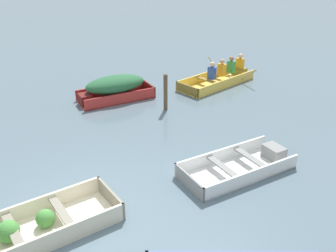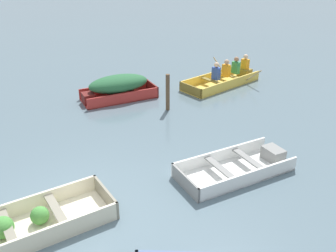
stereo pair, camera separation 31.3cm
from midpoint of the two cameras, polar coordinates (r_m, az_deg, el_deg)
name	(u,v)px [view 1 (the left image)]	position (r m, az deg, el deg)	size (l,w,h in m)	color
ground_plane	(90,219)	(7.43, -12.96, -13.70)	(80.00, 80.00, 0.00)	slate
dinghy_cream_foreground	(29,229)	(7.29, -21.57, -14.47)	(1.91, 3.06, 0.44)	beige
skiff_white_near_moored	(241,166)	(8.69, 10.04, -6.01)	(2.01, 2.86, 0.34)	white
skiff_red_far_moored	(115,87)	(12.50, -8.84, 5.95)	(1.91, 2.65, 0.81)	#AD2D28
rowboat_yellow_with_crew	(221,77)	(14.10, 7.42, 7.43)	(2.30, 3.24, 0.91)	#E5BC47
mooring_post	(166,92)	(11.49, -1.16, 5.13)	(0.12, 0.12, 1.15)	brown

